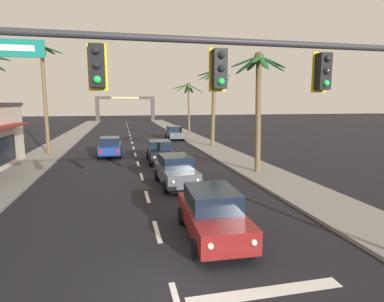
# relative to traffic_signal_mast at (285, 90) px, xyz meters

# --- Properties ---
(ground_plane) EXTENTS (220.00, 220.00, 0.00)m
(ground_plane) POSITION_rel_traffic_signal_mast_xyz_m (-2.93, -0.22, -4.91)
(ground_plane) COLOR black
(sidewalk_right) EXTENTS (3.20, 110.00, 0.14)m
(sidewalk_right) POSITION_rel_traffic_signal_mast_xyz_m (4.87, 19.78, -4.84)
(sidewalk_right) COLOR gray
(sidewalk_right) RESTS_ON ground
(sidewalk_left) EXTENTS (3.20, 110.00, 0.14)m
(sidewalk_left) POSITION_rel_traffic_signal_mast_xyz_m (-10.73, 19.78, -4.84)
(sidewalk_left) COLOR gray
(sidewalk_left) RESTS_ON ground
(lane_markings) EXTENTS (4.28, 88.58, 0.01)m
(lane_markings) POSITION_rel_traffic_signal_mast_xyz_m (-2.47, 19.69, -4.91)
(lane_markings) COLOR silver
(lane_markings) RESTS_ON ground
(traffic_signal_mast) EXTENTS (11.36, 0.41, 6.88)m
(traffic_signal_mast) POSITION_rel_traffic_signal_mast_xyz_m (0.00, 0.00, 0.00)
(traffic_signal_mast) COLOR #2D2D33
(traffic_signal_mast) RESTS_ON ground
(sedan_lead_at_stop_bar) EXTENTS (2.07, 4.50, 1.68)m
(sedan_lead_at_stop_bar) POSITION_rel_traffic_signal_mast_xyz_m (-1.11, 2.52, -4.06)
(sedan_lead_at_stop_bar) COLOR maroon
(sedan_lead_at_stop_bar) RESTS_ON ground
(sedan_third_in_queue) EXTENTS (2.11, 4.51, 1.68)m
(sedan_third_in_queue) POSITION_rel_traffic_signal_mast_xyz_m (-1.17, 9.63, -4.06)
(sedan_third_in_queue) COLOR #4C515B
(sedan_third_in_queue) RESTS_ON ground
(sedan_fifth_in_queue) EXTENTS (2.00, 4.47, 1.68)m
(sedan_fifth_in_queue) POSITION_rel_traffic_signal_mast_xyz_m (-1.19, 16.73, -4.06)
(sedan_fifth_in_queue) COLOR black
(sedan_fifth_in_queue) RESTS_ON ground
(sedan_oncoming_far) EXTENTS (1.98, 4.46, 1.68)m
(sedan_oncoming_far) POSITION_rel_traffic_signal_mast_xyz_m (-5.07, 20.22, -4.06)
(sedan_oncoming_far) COLOR navy
(sedan_oncoming_far) RESTS_ON ground
(sedan_parked_nearest_kerb) EXTENTS (1.96, 4.46, 1.68)m
(sedan_parked_nearest_kerb) POSITION_rel_traffic_signal_mast_xyz_m (2.39, 31.34, -4.06)
(sedan_parked_nearest_kerb) COLOR #4C515B
(sedan_parked_nearest_kerb) RESTS_ON ground
(palm_left_third) EXTENTS (3.25, 3.18, 9.54)m
(palm_left_third) POSITION_rel_traffic_signal_mast_xyz_m (-10.35, 21.84, 1.80)
(palm_left_third) COLOR brown
(palm_left_third) RESTS_ON ground
(palm_right_second) EXTENTS (3.52, 3.39, 7.72)m
(palm_right_second) POSITION_rel_traffic_signal_mast_xyz_m (4.43, 11.34, 0.65)
(palm_right_second) COLOR brown
(palm_right_second) RESTS_ON ground
(palm_right_third) EXTENTS (3.38, 3.65, 8.04)m
(palm_right_third) POSITION_rel_traffic_signal_mast_xyz_m (5.28, 23.87, 0.67)
(palm_right_third) COLOR brown
(palm_right_third) RESTS_ON ground
(palm_right_farthest) EXTENTS (4.46, 4.70, 7.38)m
(palm_right_farthest) POSITION_rel_traffic_signal_mast_xyz_m (5.31, 36.42, 0.78)
(palm_right_farthest) COLOR brown
(palm_right_farthest) RESTS_ON ground
(town_gateway_arch) EXTENTS (14.49, 0.90, 6.18)m
(town_gateway_arch) POSITION_rel_traffic_signal_mast_xyz_m (-2.93, 73.36, -0.87)
(town_gateway_arch) COLOR #423D38
(town_gateway_arch) RESTS_ON ground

